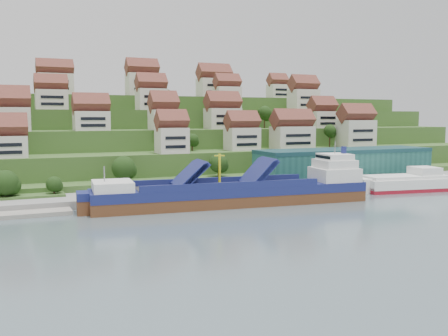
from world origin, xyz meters
name	(u,v)px	position (x,y,z in m)	size (l,w,h in m)	color
ground	(218,206)	(0.00, 0.00, 0.00)	(300.00, 300.00, 0.00)	slate
quay	(260,189)	(20.00, 15.00, 1.10)	(180.00, 14.00, 2.20)	gray
hillside	(127,144)	(0.00, 103.55, 10.66)	(260.00, 128.00, 31.00)	#2D4C1E
hillside_village	(158,111)	(2.21, 61.22, 24.66)	(160.16, 64.37, 29.09)	beige
hillside_trees	(134,141)	(-11.84, 40.75, 15.04)	(143.22, 62.49, 30.65)	#1F3D14
warehouse	(344,164)	(52.00, 17.00, 7.20)	(60.00, 15.00, 10.00)	#205952
flagpole	(263,172)	(18.11, 10.00, 6.88)	(1.28, 0.16, 8.00)	gray
cargo_ship	(241,193)	(5.84, -1.06, 3.06)	(72.24, 17.77, 15.78)	brown
second_ship	(407,183)	(62.67, 0.29, 2.36)	(28.13, 13.92, 7.81)	maroon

